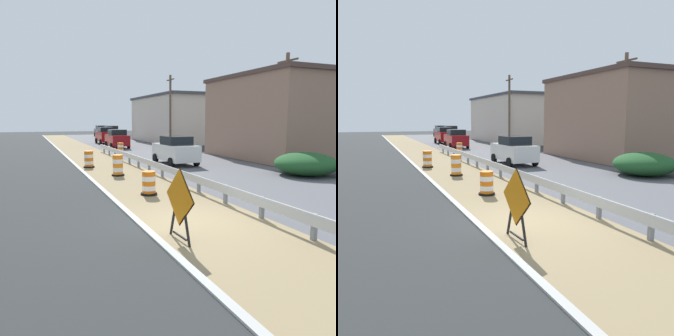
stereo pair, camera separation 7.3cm
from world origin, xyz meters
The scene contains 19 objects.
ground_plane centered at (0.00, 0.00, 0.00)m, with size 160.00×160.00×0.00m, color #2B2D2D.
median_dirt_strip centered at (0.66, 0.00, 0.00)m, with size 3.72×120.00×0.01m, color #8E7A56.
curb_near_edge centered at (-1.30, 0.00, 0.00)m, with size 0.20×120.00×0.11m, color #ADADA8.
guardrail_median centered at (2.29, -0.41, 0.52)m, with size 0.18×47.43×0.71m.
warning_sign_diamond centered at (-0.80, -1.16, 1.03)m, with size 0.12×1.48×1.87m.
traffic_barrel_nearest centered at (0.25, 4.06, 0.43)m, with size 0.67×0.67×0.97m.
traffic_barrel_close centered at (0.27, 9.13, 0.52)m, with size 0.69×0.69×1.14m.
traffic_barrel_mid centered at (-0.64, 12.92, 0.48)m, with size 0.70×0.70×1.06m.
traffic_barrel_far centered at (3.53, 20.82, 0.43)m, with size 0.66×0.66×0.96m.
car_lead_near_lane centered at (5.06, 12.18, 0.96)m, with size 2.09×4.09×1.92m.
car_trailing_near_lane centered at (8.19, 43.70, 1.02)m, with size 2.27×4.33×2.04m.
car_lead_far_lane centered at (4.73, 26.76, 0.99)m, with size 2.12×4.32×1.97m.
car_mid_far_lane centered at (8.21, 51.27, 0.98)m, with size 2.17×4.29×1.96m.
car_trailing_far_lane centered at (5.00, 33.64, 1.03)m, with size 2.09×4.53×2.07m.
roadside_shop_near centered at (13.61, 12.94, 3.25)m, with size 6.28×10.73×6.47m.
roadside_shop_far centered at (14.05, 33.66, 3.09)m, with size 6.76×16.01×6.16m.
utility_pole_near centered at (11.60, 9.11, 3.80)m, with size 0.24×1.80×7.28m.
utility_pole_mid centered at (10.48, 25.70, 4.04)m, with size 0.24×1.80×7.77m.
bush_roadside centered at (9.80, 5.31, 0.63)m, with size 3.34×3.34×1.26m, color #1E4C23.
Camera 2 is at (-4.17, -8.63, 3.04)m, focal length 36.04 mm.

